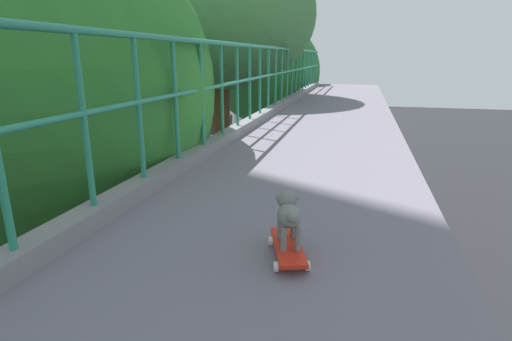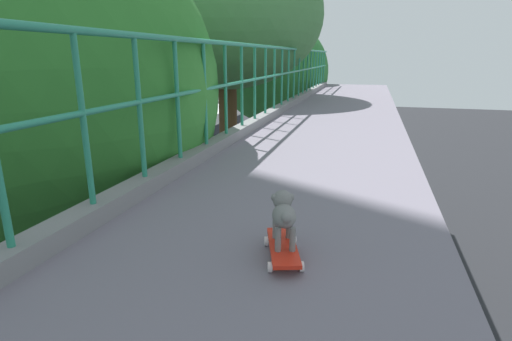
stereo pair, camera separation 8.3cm
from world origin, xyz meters
name	(u,v)px [view 1 (the left image)]	position (x,y,z in m)	size (l,w,h in m)	color
city_bus	(188,137)	(-8.78, 23.39, 1.91)	(2.73, 11.09, 3.37)	white
roadside_tree_mid	(27,95)	(-2.65, 4.84, 6.36)	(4.86, 4.86, 8.77)	brown
roadside_tree_far	(219,18)	(-2.41, 11.64, 7.85)	(5.37, 5.37, 9.92)	brown
roadside_tree_farthest	(266,73)	(-2.52, 17.92, 6.13)	(4.67, 4.67, 8.42)	#4F342D
toy_skateboard	(288,247)	(1.18, 2.65, 5.76)	(0.31, 0.52, 0.08)	red
small_dog	(289,212)	(1.18, 2.69, 5.96)	(0.20, 0.33, 0.30)	slate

